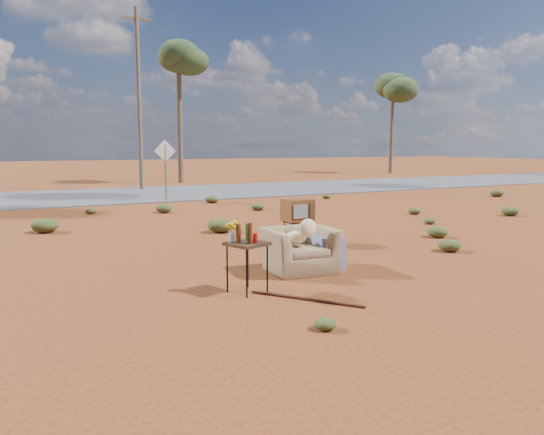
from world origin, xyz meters
name	(u,v)px	position (x,y,z in m)	size (l,w,h in m)	color
ground	(303,280)	(0.00, 0.00, 0.00)	(140.00, 140.00, 0.00)	brown
highway	(107,196)	(0.00, 15.00, 0.02)	(140.00, 7.00, 0.04)	#565659
armchair	(304,244)	(0.33, 0.52, 0.43)	(1.30, 0.80, 0.92)	#8C6F4C
tv_unit	(298,211)	(1.42, 2.57, 0.68)	(0.58, 0.48, 0.91)	black
side_table	(244,241)	(-1.06, -0.20, 0.71)	(0.61, 0.61, 0.97)	#342213
rusty_bar	(306,299)	(-0.51, -0.92, 0.02)	(0.04, 0.04, 1.57)	#4F1F15
road_sign	(165,159)	(1.50, 12.00, 1.50)	(0.78, 0.06, 2.19)	brown
eucalyptus_center	(178,60)	(5.00, 21.00, 6.43)	(3.20, 3.20, 7.60)	brown
eucalyptus_right	(392,91)	(22.00, 24.00, 5.94)	(3.20, 3.20, 7.10)	brown
utility_pole_center	(139,97)	(2.00, 17.50, 4.15)	(1.40, 0.20, 8.00)	brown
scrub_patch	(164,232)	(-0.82, 4.41, 0.14)	(17.49, 8.07, 0.33)	#414D21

